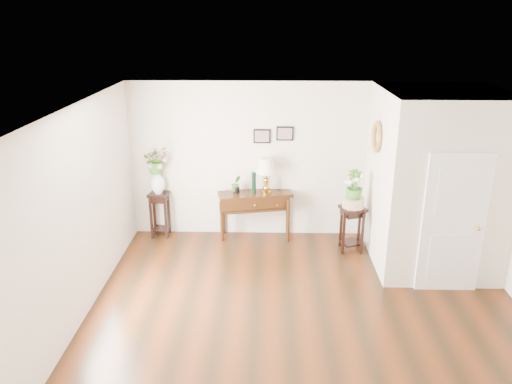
{
  "coord_description": "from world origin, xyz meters",
  "views": [
    {
      "loc": [
        -0.55,
        -5.8,
        3.87
      ],
      "look_at": [
        -0.72,
        1.3,
        1.32
      ],
      "focal_mm": 35.0,
      "sensor_mm": 36.0,
      "label": 1
    }
  ],
  "objects_px": {
    "console_table": "(255,215)",
    "plant_stand_a": "(160,215)",
    "table_lamp": "(266,174)",
    "plant_stand_b": "(352,229)"
  },
  "relations": [
    {
      "from": "console_table",
      "to": "plant_stand_b",
      "type": "bearing_deg",
      "value": -27.87
    },
    {
      "from": "console_table",
      "to": "table_lamp",
      "type": "bearing_deg",
      "value": -12.04
    },
    {
      "from": "console_table",
      "to": "plant_stand_b",
      "type": "height_order",
      "value": "console_table"
    },
    {
      "from": "console_table",
      "to": "plant_stand_a",
      "type": "bearing_deg",
      "value": 166.75
    },
    {
      "from": "table_lamp",
      "to": "plant_stand_b",
      "type": "height_order",
      "value": "table_lamp"
    },
    {
      "from": "console_table",
      "to": "plant_stand_a",
      "type": "xyz_separation_m",
      "value": [
        -1.74,
        0.04,
        -0.02
      ]
    },
    {
      "from": "plant_stand_a",
      "to": "console_table",
      "type": "bearing_deg",
      "value": -1.21
    },
    {
      "from": "table_lamp",
      "to": "plant_stand_b",
      "type": "distance_m",
      "value": 1.75
    },
    {
      "from": "console_table",
      "to": "table_lamp",
      "type": "height_order",
      "value": "table_lamp"
    },
    {
      "from": "plant_stand_a",
      "to": "table_lamp",
      "type": "bearing_deg",
      "value": -1.09
    }
  ]
}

